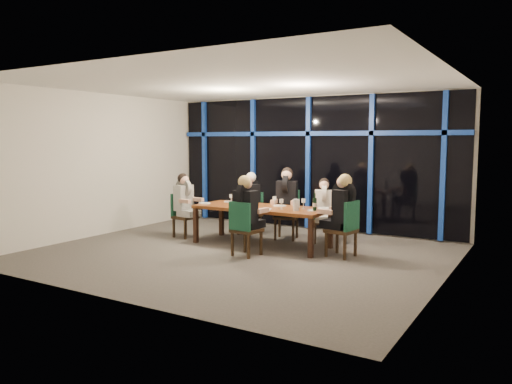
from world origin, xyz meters
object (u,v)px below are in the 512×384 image
chair_near_mid (244,226)px  wine_bottle (315,204)px  diner_far_left (249,194)px  water_pitcher (296,205)px  chair_far_left (252,211)px  diner_far_right (324,201)px  diner_end_left (185,196)px  diner_far_mid (286,193)px  chair_far_mid (287,212)px  chair_end_left (182,213)px  diner_end_right (342,203)px  chair_end_right (346,226)px  chair_far_right (324,218)px  diner_near_mid (247,204)px

chair_near_mid → wine_bottle: wine_bottle is taller
diner_far_left → water_pitcher: diner_far_left is taller
chair_far_left → diner_far_right: (1.67, -0.02, 0.32)m
diner_end_left → chair_near_mid: bearing=-105.7°
diner_far_mid → diner_end_left: bearing=-169.4°
chair_far_mid → water_pitcher: 1.25m
chair_far_left → diner_far_right: 1.70m
chair_end_left → diner_end_right: diner_end_right is taller
chair_far_mid → chair_end_right: bearing=-45.5°
diner_end_left → chair_far_right: bearing=-61.1°
diner_far_right → chair_far_left: bearing=155.6°
chair_end_left → chair_far_left: bearing=-40.4°
chair_far_right → water_pitcher: (-0.09, -1.06, 0.37)m
chair_end_right → diner_near_mid: size_ratio=1.05×
chair_far_right → diner_end_right: (0.77, -1.03, 0.45)m
water_pitcher → chair_end_left: bearing=160.6°
diner_near_mid → diner_far_mid: bearing=-81.5°
chair_far_left → diner_far_right: bearing=12.8°
chair_end_left → chair_near_mid: chair_near_mid is taller
chair_end_left → wine_bottle: (2.99, 0.04, 0.37)m
diner_far_right → diner_end_right: (0.74, -0.96, 0.11)m
chair_far_left → chair_far_mid: (0.86, -0.03, 0.05)m
chair_far_left → water_pitcher: water_pitcher is taller
diner_far_right → wine_bottle: diner_far_right is taller
diner_far_right → wine_bottle: bearing=-100.2°
chair_end_right → diner_far_right: bearing=-130.7°
diner_end_right → water_pitcher: size_ratio=4.64×
diner_end_left → diner_near_mid: 2.12m
chair_far_left → water_pitcher: bearing=-19.6°
chair_end_right → diner_far_mid: diner_far_mid is taller
chair_far_mid → diner_end_right: size_ratio=1.04×
chair_far_left → chair_far_right: bearing=15.1°
diner_far_mid → diner_end_right: 1.76m
chair_end_right → diner_far_mid: size_ratio=1.01×
chair_far_right → chair_end_right: bearing=-74.3°
chair_far_right → diner_far_mid: diner_far_mid is taller
chair_far_left → wine_bottle: (1.89, -0.95, 0.37)m
diner_end_right → wine_bottle: (-0.52, 0.03, -0.06)m
diner_far_left → chair_far_mid: bearing=16.8°
diner_far_right → chair_far_mid: bearing=156.7°
chair_end_left → chair_end_right: size_ratio=0.92×
diner_far_right → diner_end_left: 2.86m
chair_far_right → diner_far_right: 0.35m
chair_end_left → chair_near_mid: (2.05, -0.84, 0.03)m
chair_far_right → diner_far_left: bearing=160.5°
chair_end_left → diner_near_mid: diner_near_mid is taller
chair_far_left → diner_far_right: diner_far_right is taller
diner_far_right → diner_near_mid: bearing=-135.7°
chair_end_right → wine_bottle: bearing=-84.8°
chair_far_right → chair_end_left: 2.93m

